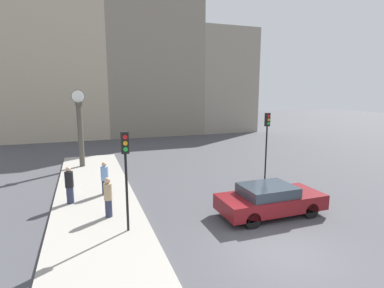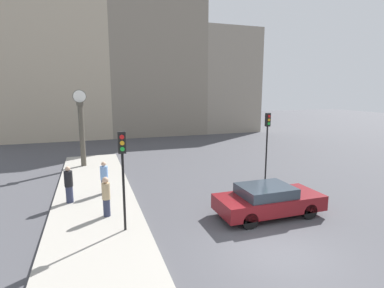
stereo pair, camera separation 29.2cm
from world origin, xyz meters
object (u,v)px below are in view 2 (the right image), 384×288
at_px(traffic_light_near, 123,160).
at_px(traffic_light_far, 267,132).
at_px(pedestrian_tan_coat, 106,196).
at_px(pedestrian_black_jacket, 69,185).
at_px(sedan_car, 268,200).
at_px(pedestrian_blue_stripe, 104,178).
at_px(street_clock, 82,130).

height_order(traffic_light_near, traffic_light_far, traffic_light_far).
height_order(pedestrian_tan_coat, pedestrian_black_jacket, pedestrian_black_jacket).
distance_m(traffic_light_near, pedestrian_tan_coat, 2.36).
xyz_separation_m(sedan_car, pedestrian_blue_stripe, (-6.27, 4.62, 0.26)).
height_order(traffic_light_far, street_clock, street_clock).
relative_size(sedan_car, pedestrian_black_jacket, 2.62).
bearing_deg(pedestrian_black_jacket, traffic_light_far, 3.27).
distance_m(traffic_light_near, street_clock, 10.64).
height_order(pedestrian_tan_coat, pedestrian_blue_stripe, pedestrian_tan_coat).
relative_size(traffic_light_far, street_clock, 0.77).
bearing_deg(traffic_light_near, sedan_car, -3.02).
relative_size(sedan_car, traffic_light_far, 1.13).
relative_size(sedan_car, street_clock, 0.87).
bearing_deg(traffic_light_far, street_clock, 147.81).
height_order(sedan_car, pedestrian_blue_stripe, pedestrian_blue_stripe).
height_order(street_clock, pedestrian_tan_coat, street_clock).
relative_size(street_clock, pedestrian_blue_stripe, 3.15).
bearing_deg(pedestrian_blue_stripe, pedestrian_tan_coat, -91.36).
bearing_deg(pedestrian_blue_stripe, street_clock, 99.56).
distance_m(sedan_car, pedestrian_black_jacket, 8.75).
height_order(sedan_car, pedestrian_tan_coat, pedestrian_tan_coat).
bearing_deg(traffic_light_far, pedestrian_tan_coat, -163.46).
xyz_separation_m(traffic_light_far, pedestrian_blue_stripe, (-9.03, 0.13, -1.84)).
bearing_deg(pedestrian_tan_coat, traffic_light_near, -69.62).
xyz_separation_m(sedan_car, pedestrian_tan_coat, (-6.33, 1.79, 0.29)).
bearing_deg(pedestrian_black_jacket, sedan_car, -26.39).
bearing_deg(pedestrian_black_jacket, street_clock, 85.73).
relative_size(street_clock, pedestrian_tan_coat, 3.10).
distance_m(traffic_light_far, pedestrian_black_jacket, 10.76).
distance_m(sedan_car, traffic_light_near, 6.14).
relative_size(traffic_light_far, pedestrian_blue_stripe, 2.42).
bearing_deg(street_clock, pedestrian_tan_coat, -83.82).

